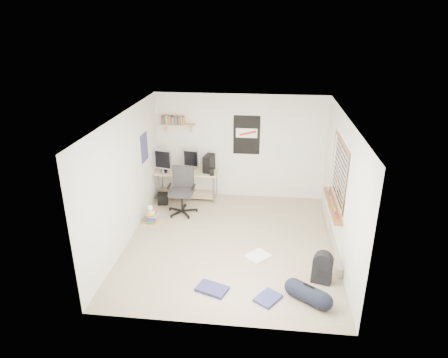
# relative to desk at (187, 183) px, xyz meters

# --- Properties ---
(floor) EXTENTS (4.00, 4.50, 0.01)m
(floor) POSITION_rel_desk_xyz_m (1.25, -2.00, -0.37)
(floor) COLOR gray
(floor) RESTS_ON ground
(ceiling) EXTENTS (4.00, 4.50, 0.01)m
(ceiling) POSITION_rel_desk_xyz_m (1.25, -2.00, 2.14)
(ceiling) COLOR white
(ceiling) RESTS_ON ground
(back_wall) EXTENTS (4.00, 0.01, 2.50)m
(back_wall) POSITION_rel_desk_xyz_m (1.25, 0.25, 0.89)
(back_wall) COLOR silver
(back_wall) RESTS_ON ground
(left_wall) EXTENTS (0.01, 4.50, 2.50)m
(left_wall) POSITION_rel_desk_xyz_m (-0.76, -2.00, 0.89)
(left_wall) COLOR silver
(left_wall) RESTS_ON ground
(right_wall) EXTENTS (0.01, 4.50, 2.50)m
(right_wall) POSITION_rel_desk_xyz_m (3.25, -2.00, 0.89)
(right_wall) COLOR silver
(right_wall) RESTS_ON ground
(desk) EXTENTS (1.63, 1.13, 0.68)m
(desk) POSITION_rel_desk_xyz_m (0.00, 0.00, 0.00)
(desk) COLOR #D5B094
(desk) RESTS_ON floor
(monitor_left) EXTENTS (0.43, 0.20, 0.46)m
(monitor_left) POSITION_rel_desk_xyz_m (-0.50, -0.27, 0.54)
(monitor_left) COLOR #A09FA4
(monitor_left) RESTS_ON desk
(monitor_right) EXTENTS (0.38, 0.17, 0.40)m
(monitor_right) POSITION_rel_desk_xyz_m (0.11, -0.05, 0.52)
(monitor_right) COLOR #ACACB1
(monitor_right) RESTS_ON desk
(pc_tower) EXTENTS (0.26, 0.43, 0.42)m
(pc_tower) POSITION_rel_desk_xyz_m (0.54, 0.00, 0.53)
(pc_tower) COLOR black
(pc_tower) RESTS_ON desk
(keyboard) EXTENTS (0.44, 0.30, 0.02)m
(keyboard) POSITION_rel_desk_xyz_m (-0.07, -0.27, 0.33)
(keyboard) COLOR black
(keyboard) RESTS_ON desk
(speaker_left) EXTENTS (0.13, 0.13, 0.20)m
(speaker_left) POSITION_rel_desk_xyz_m (-0.50, -0.17, 0.41)
(speaker_left) COLOR black
(speaker_left) RESTS_ON desk
(speaker_right) EXTENTS (0.12, 0.12, 0.19)m
(speaker_right) POSITION_rel_desk_xyz_m (0.64, -0.27, 0.41)
(speaker_right) COLOR black
(speaker_right) RESTS_ON desk
(office_chair) EXTENTS (0.70, 0.70, 1.06)m
(office_chair) POSITION_rel_desk_xyz_m (0.05, -0.85, 0.13)
(office_chair) COLOR #272629
(office_chair) RESTS_ON floor
(wall_shelf) EXTENTS (0.80, 0.22, 0.24)m
(wall_shelf) POSITION_rel_desk_xyz_m (-0.20, 0.14, 1.42)
(wall_shelf) COLOR tan
(wall_shelf) RESTS_ON back_wall
(poster_back_wall) EXTENTS (0.62, 0.03, 0.92)m
(poster_back_wall) POSITION_rel_desk_xyz_m (1.40, 0.23, 1.19)
(poster_back_wall) COLOR black
(poster_back_wall) RESTS_ON back_wall
(poster_left_wall) EXTENTS (0.02, 0.42, 0.60)m
(poster_left_wall) POSITION_rel_desk_xyz_m (-0.74, -0.80, 1.14)
(poster_left_wall) COLOR navy
(poster_left_wall) RESTS_ON left_wall
(window) EXTENTS (0.10, 1.50, 1.26)m
(window) POSITION_rel_desk_xyz_m (3.20, -1.70, 1.08)
(window) COLOR brown
(window) RESTS_ON right_wall
(baseboard_heater) EXTENTS (0.08, 2.50, 0.18)m
(baseboard_heater) POSITION_rel_desk_xyz_m (3.20, -1.70, -0.28)
(baseboard_heater) COLOR #B7B2A8
(baseboard_heater) RESTS_ON floor
(backpack) EXTENTS (0.38, 0.33, 0.43)m
(backpack) POSITION_rel_desk_xyz_m (2.88, -3.02, -0.16)
(backpack) COLOR black
(backpack) RESTS_ON floor
(duffel_bag) EXTENTS (0.39, 0.39, 0.55)m
(duffel_bag) POSITION_rel_desk_xyz_m (2.61, -3.59, -0.22)
(duffel_bag) COLOR black
(duffel_bag) RESTS_ON floor
(tshirt) EXTENTS (0.53, 0.53, 0.04)m
(tshirt) POSITION_rel_desk_xyz_m (1.80, -2.44, -0.34)
(tshirt) COLOR silver
(tshirt) RESTS_ON floor
(jeans_a) EXTENTS (0.57, 0.46, 0.05)m
(jeans_a) POSITION_rel_desk_xyz_m (1.10, -3.50, -0.33)
(jeans_a) COLOR navy
(jeans_a) RESTS_ON floor
(jeans_b) EXTENTS (0.48, 0.50, 0.05)m
(jeans_b) POSITION_rel_desk_xyz_m (2.00, -3.62, -0.34)
(jeans_b) COLOR navy
(jeans_b) RESTS_ON floor
(book_stack) EXTENTS (0.51, 0.47, 0.28)m
(book_stack) POSITION_rel_desk_xyz_m (-0.50, -1.39, -0.21)
(book_stack) COLOR olive
(book_stack) RESTS_ON floor
(desk_lamp) EXTENTS (0.13, 0.21, 0.21)m
(desk_lamp) POSITION_rel_desk_xyz_m (-0.48, -1.41, 0.02)
(desk_lamp) COLOR white
(desk_lamp) RESTS_ON book_stack
(subwoofer) EXTENTS (0.26, 0.26, 0.25)m
(subwoofer) POSITION_rel_desk_xyz_m (-0.50, -0.45, -0.22)
(subwoofer) COLOR black
(subwoofer) RESTS_ON floor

